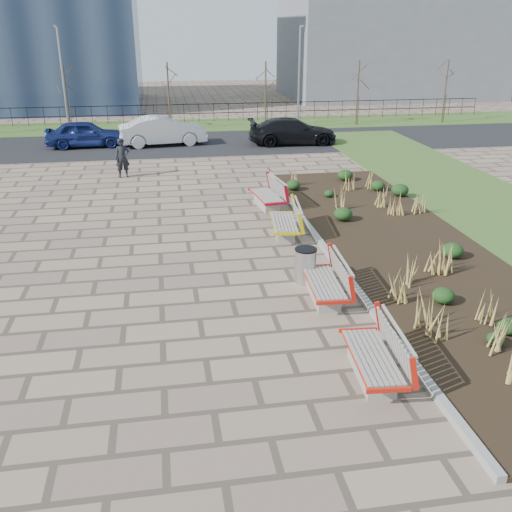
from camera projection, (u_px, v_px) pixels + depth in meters
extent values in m
plane|color=#85705B|center=(206.00, 359.00, 11.26)|extent=(120.00, 120.00, 0.00)
cube|color=black|center=(404.00, 247.00, 16.76)|extent=(4.50, 18.00, 0.10)
cube|color=gray|center=(327.00, 251.00, 16.39)|extent=(0.16, 18.00, 0.15)
cube|color=#33511E|center=(170.00, 126.00, 36.83)|extent=(80.00, 5.00, 0.04)
cube|color=black|center=(173.00, 144.00, 31.35)|extent=(80.00, 7.00, 0.02)
cylinder|color=#B2B2B7|center=(305.00, 266.00, 14.45)|extent=(0.54, 0.54, 0.91)
imported|color=black|center=(122.00, 158.00, 24.32)|extent=(0.66, 0.49, 1.67)
imported|color=navy|center=(85.00, 134.00, 30.38)|extent=(4.19, 1.87, 1.40)
imported|color=#ACADB4|center=(163.00, 131.00, 30.81)|extent=(4.83, 2.20, 1.54)
imported|color=black|center=(292.00, 131.00, 31.13)|extent=(4.87, 2.13, 1.39)
cube|color=slate|center=(389.00, 38.00, 50.77)|extent=(18.00, 12.00, 10.00)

